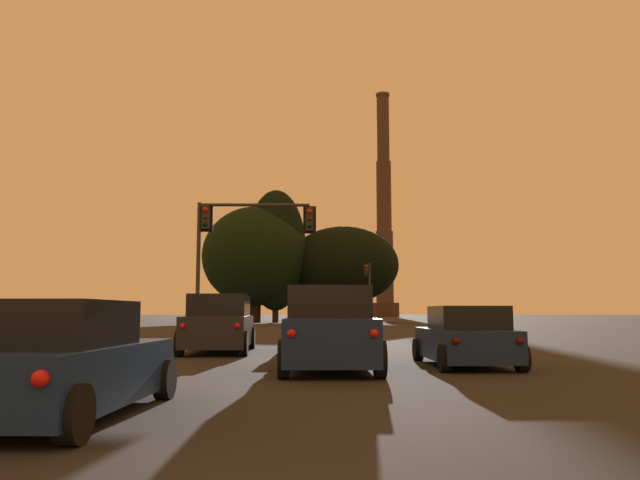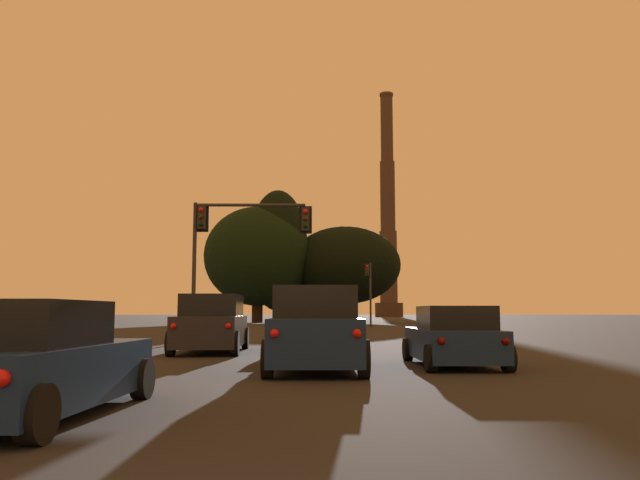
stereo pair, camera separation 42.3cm
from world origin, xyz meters
name	(u,v)px [view 1 (the left image)]	position (x,y,z in m)	size (l,w,h in m)	color
hatchback_left_lane_third	(60,363)	(-3.38, 6.16, 0.66)	(2.07, 4.17, 1.44)	navy
suv_left_lane_front	(219,324)	(-3.23, 18.82, 0.90)	(2.25, 4.96, 1.86)	#232328
hatchback_center_lane_front	(314,331)	(-0.15, 19.53, 0.66)	(1.99, 4.14, 1.44)	#232328
hatchback_right_lane_second	(465,338)	(3.46, 13.47, 0.66)	(1.91, 4.11, 1.44)	navy
suv_center_lane_second	(328,330)	(0.13, 12.63, 0.90)	(2.12, 4.91, 1.86)	navy
traffic_light_overhead_left	(238,235)	(-3.49, 25.83, 4.70)	(5.40, 0.50, 6.15)	#2D2D30
traffic_light_far_right	(368,284)	(5.12, 55.55, 3.81)	(0.78, 0.50, 5.80)	#2D2D30
smokestack	(384,227)	(20.22, 166.80, 24.29)	(7.54, 7.54, 62.13)	#3C2B22
treeline_far_left	(309,271)	(-0.27, 79.87, 6.60)	(13.76, 12.38, 10.97)	black
treeline_center_left	(256,256)	(-6.88, 74.97, 8.14)	(13.24, 11.92, 14.29)	black
treeline_right_mid	(343,265)	(3.98, 76.67, 7.14)	(13.99, 12.59, 12.05)	black
treeline_center_right	(276,250)	(-4.40, 74.52, 8.87)	(7.41, 6.67, 16.32)	black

